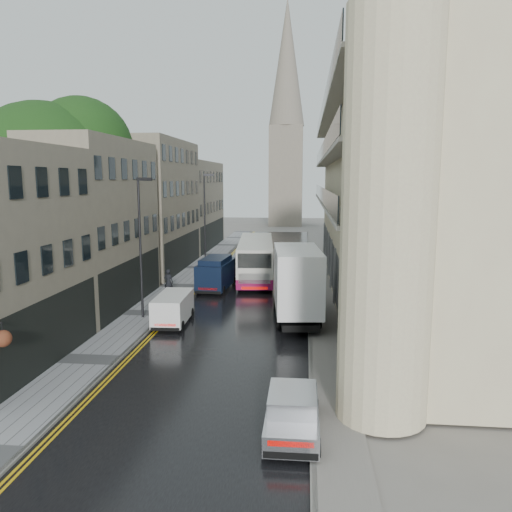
% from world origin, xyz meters
% --- Properties ---
extents(road, '(9.00, 85.00, 0.02)m').
position_xyz_m(road, '(0.00, 27.50, 0.01)').
color(road, black).
rests_on(road, ground).
extents(left_sidewalk, '(2.70, 85.00, 0.12)m').
position_xyz_m(left_sidewalk, '(-5.85, 27.50, 0.06)').
color(left_sidewalk, gray).
rests_on(left_sidewalk, ground).
extents(right_sidewalk, '(1.80, 85.00, 0.12)m').
position_xyz_m(right_sidewalk, '(5.40, 27.50, 0.06)').
color(right_sidewalk, slate).
rests_on(right_sidewalk, ground).
extents(old_shop_row, '(4.50, 56.00, 12.00)m').
position_xyz_m(old_shop_row, '(-9.45, 30.00, 6.00)').
color(old_shop_row, gray).
rests_on(old_shop_row, ground).
extents(modern_block, '(8.00, 40.00, 14.00)m').
position_xyz_m(modern_block, '(10.30, 26.00, 7.00)').
color(modern_block, beige).
rests_on(modern_block, ground).
extents(church_spire, '(6.40, 6.40, 40.00)m').
position_xyz_m(church_spire, '(0.50, 82.00, 20.00)').
color(church_spire, gray).
rests_on(church_spire, ground).
extents(tree_near, '(10.56, 10.56, 13.89)m').
position_xyz_m(tree_near, '(-12.50, 20.00, 6.95)').
color(tree_near, black).
rests_on(tree_near, ground).
extents(tree_far, '(9.24, 9.24, 12.46)m').
position_xyz_m(tree_far, '(-12.20, 33.00, 6.23)').
color(tree_far, black).
rests_on(tree_far, ground).
extents(cream_bus, '(3.80, 12.44, 3.34)m').
position_xyz_m(cream_bus, '(-1.01, 27.97, 1.69)').
color(cream_bus, silver).
rests_on(cream_bus, road).
extents(white_lorry, '(3.35, 8.77, 4.50)m').
position_xyz_m(white_lorry, '(2.70, 16.96, 2.27)').
color(white_lorry, white).
rests_on(white_lorry, road).
extents(silver_hatchback, '(1.76, 4.00, 1.50)m').
position_xyz_m(silver_hatchback, '(3.06, 3.70, 0.77)').
color(silver_hatchback, '#B7B7BC').
rests_on(silver_hatchback, road).
extents(white_van, '(1.87, 4.11, 1.83)m').
position_xyz_m(white_van, '(-4.30, 15.91, 0.94)').
color(white_van, white).
rests_on(white_van, road).
extents(navy_van, '(2.47, 5.33, 2.64)m').
position_xyz_m(navy_van, '(-3.75, 25.26, 1.34)').
color(navy_van, black).
rests_on(navy_van, road).
extents(pedestrian, '(0.75, 0.54, 1.91)m').
position_xyz_m(pedestrian, '(-5.73, 24.25, 1.07)').
color(pedestrian, black).
rests_on(pedestrian, left_sidewalk).
extents(lamp_post_near, '(0.98, 0.37, 8.47)m').
position_xyz_m(lamp_post_near, '(-5.70, 18.21, 4.36)').
color(lamp_post_near, black).
rests_on(lamp_post_near, left_sidewalk).
extents(lamp_post_far, '(1.02, 0.34, 8.88)m').
position_xyz_m(lamp_post_far, '(-5.67, 37.47, 4.56)').
color(lamp_post_far, black).
rests_on(lamp_post_far, left_sidewalk).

